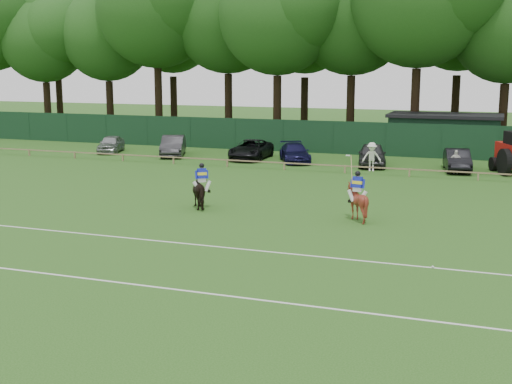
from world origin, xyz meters
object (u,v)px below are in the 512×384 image
at_px(sedan_grey, 173,146).
at_px(horse_dark, 202,192).
at_px(estate_black, 457,160).
at_px(polo_ball, 433,267).
at_px(sedan_silver, 111,144).
at_px(suv_black, 251,150).
at_px(spectator_left, 372,157).
at_px(hatch_grey, 372,155).
at_px(sedan_navy, 295,153).
at_px(utility_shed, 445,134).
at_px(spectator_mid, 455,162).
at_px(horse_chestnut, 357,202).

bearing_deg(sedan_grey, horse_dark, -80.64).
bearing_deg(estate_black, polo_ball, -97.64).
bearing_deg(sedan_silver, estate_black, -19.50).
xyz_separation_m(estate_black, polo_ball, (0.74, -22.35, -0.66)).
relative_size(sedan_silver, suv_black, 0.78).
bearing_deg(spectator_left, estate_black, 6.12).
distance_m(hatch_grey, polo_ball, 23.54).
bearing_deg(horse_dark, sedan_navy, -125.61).
relative_size(suv_black, estate_black, 1.17).
bearing_deg(hatch_grey, sedan_grey, 168.73).
bearing_deg(sedan_navy, polo_ball, -87.70).
xyz_separation_m(polo_ball, utility_shed, (-2.30, 31.03, 1.49)).
xyz_separation_m(spectator_left, polo_ball, (5.90, -20.45, -0.87)).
relative_size(spectator_left, utility_shed, 0.22).
bearing_deg(hatch_grey, spectator_mid, -24.47).
relative_size(estate_black, utility_shed, 0.51).
relative_size(polo_ball, utility_shed, 0.01).
distance_m(horse_chestnut, sedan_silver, 28.26).
distance_m(spectator_left, utility_shed, 11.19).
height_order(sedan_grey, sedan_navy, sedan_grey).
bearing_deg(sedan_silver, spectator_mid, -21.70).
relative_size(horse_chestnut, sedan_silver, 0.42).
bearing_deg(horse_dark, horse_chestnut, 142.66).
height_order(horse_chestnut, estate_black, horse_chestnut).
bearing_deg(sedan_grey, estate_black, -22.62).
relative_size(sedan_navy, utility_shed, 0.53).
xyz_separation_m(hatch_grey, utility_shed, (3.98, 8.36, 0.78)).
distance_m(suv_black, sedan_navy, 3.42).
relative_size(hatch_grey, utility_shed, 0.53).
xyz_separation_m(horse_chestnut, sedan_grey, (-17.31, 16.50, -0.06)).
bearing_deg(horse_chestnut, spectator_mid, -97.11).
height_order(sedan_grey, spectator_mid, sedan_grey).
relative_size(horse_chestnut, utility_shed, 0.19).
height_order(sedan_silver, utility_shed, utility_shed).
bearing_deg(estate_black, hatch_grey, 167.19).
distance_m(horse_chestnut, spectator_left, 14.36).
height_order(suv_black, polo_ball, suv_black).
bearing_deg(estate_black, horse_dark, -132.99).
xyz_separation_m(sedan_navy, utility_shed, (9.42, 8.27, 0.89)).
xyz_separation_m(sedan_silver, spectator_mid, (25.89, -1.59, 0.07)).
xyz_separation_m(hatch_grey, polo_ball, (6.29, -22.67, -0.71)).
height_order(horse_dark, polo_ball, horse_dark).
relative_size(sedan_grey, spectator_left, 2.49).
bearing_deg(sedan_grey, spectator_mid, -25.41).
relative_size(sedan_silver, estate_black, 0.91).
relative_size(horse_chestnut, spectator_left, 0.89).
distance_m(horse_chestnut, suv_black, 20.26).
relative_size(hatch_grey, spectator_mid, 3.04).
bearing_deg(spectator_mid, spectator_left, 174.80).
distance_m(horse_dark, polo_ball, 13.00).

